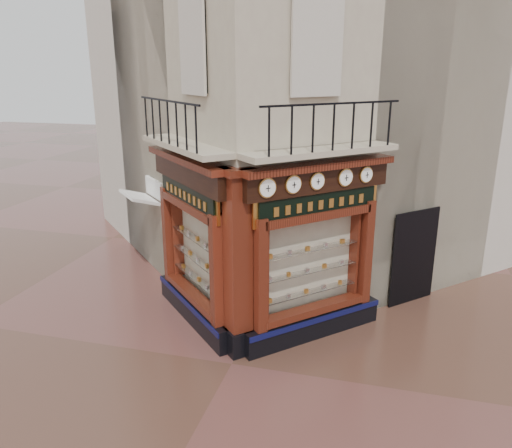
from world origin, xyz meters
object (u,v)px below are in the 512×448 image
(signboard_left, at_px, (187,195))
(signboard_right, at_px, (319,204))
(corner_pilaster, at_px, (238,267))
(clock_c, at_px, (317,181))
(clock_d, at_px, (345,177))
(awning, at_px, (145,278))
(clock_a, at_px, (267,188))
(clock_b, at_px, (293,184))
(clock_e, at_px, (366,175))

(signboard_left, xyz_separation_m, signboard_right, (2.92, -0.00, -0.00))
(corner_pilaster, bearing_deg, clock_c, -14.94)
(clock_d, relative_size, awning, 0.29)
(clock_d, bearing_deg, signboard_right, 169.19)
(corner_pilaster, bearing_deg, clock_a, -45.18)
(clock_b, relative_size, clock_e, 1.07)
(clock_b, height_order, awning, clock_b)
(clock_c, bearing_deg, clock_b, -180.00)
(clock_e, relative_size, signboard_right, 0.15)
(corner_pilaster, height_order, clock_c, corner_pilaster)
(clock_e, xyz_separation_m, signboard_left, (-3.81, -0.73, -0.52))
(clock_d, bearing_deg, clock_a, -180.00)
(clock_a, distance_m, clock_c, 1.18)
(clock_a, relative_size, signboard_right, 0.17)
(clock_a, distance_m, clock_b, 0.59)
(signboard_right, bearing_deg, clock_c, -143.62)
(corner_pilaster, relative_size, signboard_left, 1.79)
(clock_e, height_order, awning, clock_e)
(clock_c, xyz_separation_m, signboard_left, (-2.89, 0.18, -0.52))
(clock_d, bearing_deg, corner_pilaster, 169.61)
(clock_e, bearing_deg, awning, 122.97)
(corner_pilaster, relative_size, clock_d, 10.41)
(clock_b, xyz_separation_m, clock_e, (1.33, 1.33, -0.00))
(clock_c, relative_size, signboard_right, 0.16)
(clock_b, relative_size, clock_c, 1.04)
(clock_a, xyz_separation_m, signboard_right, (0.86, 1.02, -0.52))
(clock_a, relative_size, clock_b, 1.05)
(clock_c, bearing_deg, clock_a, -180.00)
(awning, height_order, signboard_right, signboard_right)
(clock_e, distance_m, awning, 7.21)
(clock_b, relative_size, signboard_right, 0.17)
(clock_a, bearing_deg, signboard_right, 4.77)
(awning, relative_size, signboard_right, 0.57)
(clock_b, bearing_deg, clock_e, 0.00)
(signboard_right, bearing_deg, corner_pilaster, 169.75)
(corner_pilaster, height_order, clock_b, corner_pilaster)
(corner_pilaster, bearing_deg, signboard_right, -10.25)
(clock_d, bearing_deg, signboard_left, 140.55)
(awning, distance_m, signboard_left, 4.36)
(awning, bearing_deg, corner_pilaster, -174.06)
(clock_d, xyz_separation_m, awning, (-5.70, 1.70, -3.62))
(clock_c, distance_m, signboard_left, 2.95)
(clock_c, xyz_separation_m, clock_d, (0.52, 0.52, -0.00))
(clock_b, distance_m, signboard_left, 2.61)
(clock_a, bearing_deg, clock_d, 0.00)
(corner_pilaster, distance_m, clock_b, 2.00)
(clock_a, bearing_deg, signboard_left, 108.79)
(clock_e, bearing_deg, signboard_left, 145.87)
(clock_e, bearing_deg, clock_d, -180.00)
(clock_e, xyz_separation_m, signboard_right, (-0.89, -0.73, -0.52))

